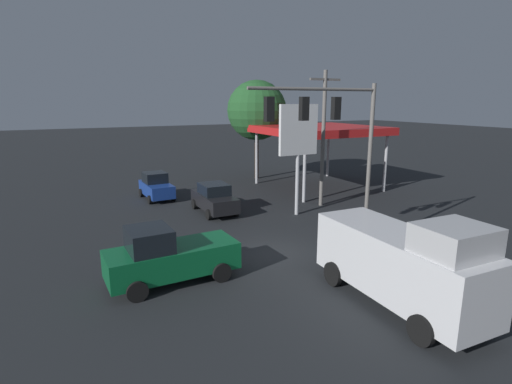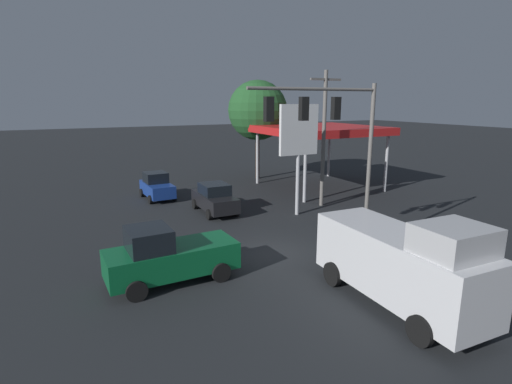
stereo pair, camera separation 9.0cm
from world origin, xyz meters
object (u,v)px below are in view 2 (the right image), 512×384
at_px(utility_pole, 324,136).
at_px(delivery_truck, 402,262).
at_px(hatchback_crossing, 157,186).
at_px(pickup_parked, 168,256).
at_px(fire_hydrant, 386,253).
at_px(traffic_signal_assembly, 332,130).
at_px(street_tree, 258,110).
at_px(price_sign, 299,135).
at_px(sedan_far, 215,198).

bearing_deg(utility_pole, delivery_truck, 65.44).
distance_m(utility_pole, hatchback_crossing, 12.78).
bearing_deg(hatchback_crossing, pickup_parked, -14.08).
xyz_separation_m(utility_pole, fire_hydrant, (3.39, 9.68, -4.42)).
relative_size(delivery_truck, hatchback_crossing, 1.77).
xyz_separation_m(traffic_signal_assembly, street_tree, (-5.64, -18.52, 0.41)).
bearing_deg(fire_hydrant, street_tree, -100.67).
distance_m(price_sign, sedan_far, 6.81).
bearing_deg(fire_hydrant, price_sign, -94.15).
height_order(traffic_signal_assembly, street_tree, street_tree).
xyz_separation_m(traffic_signal_assembly, utility_pole, (-5.16, -7.62, -1.04)).
height_order(traffic_signal_assembly, price_sign, traffic_signal_assembly).
relative_size(pickup_parked, sedan_far, 1.20).
distance_m(traffic_signal_assembly, utility_pole, 9.26).
bearing_deg(delivery_truck, price_sign, 166.74).
distance_m(pickup_parked, street_tree, 23.00).
xyz_separation_m(delivery_truck, street_tree, (-6.37, -23.77, 4.61)).
xyz_separation_m(price_sign, street_tree, (-3.26, -12.08, 1.19)).
height_order(utility_pole, fire_hydrant, utility_pole).
distance_m(sedan_far, street_tree, 13.24).
bearing_deg(hatchback_crossing, street_tree, 107.10).
bearing_deg(hatchback_crossing, price_sign, 37.55).
distance_m(price_sign, hatchback_crossing, 11.70).
bearing_deg(utility_pole, price_sign, 23.18).
xyz_separation_m(delivery_truck, fire_hydrant, (-2.50, -3.20, -1.26)).
relative_size(utility_pole, street_tree, 1.01).
xyz_separation_m(pickup_parked, fire_hydrant, (-9.32, 2.46, -0.67)).
xyz_separation_m(sedan_far, fire_hydrant, (-3.96, 11.34, -0.51)).
bearing_deg(street_tree, hatchback_crossing, 19.95).
height_order(traffic_signal_assembly, pickup_parked, traffic_signal_assembly).
relative_size(utility_pole, delivery_truck, 1.33).
distance_m(utility_pole, sedan_far, 8.48).
relative_size(utility_pole, price_sign, 1.31).
bearing_deg(price_sign, fire_hydrant, 85.85).
distance_m(utility_pole, pickup_parked, 15.09).
distance_m(traffic_signal_assembly, fire_hydrant, 6.10).
height_order(traffic_signal_assembly, utility_pole, utility_pole).
bearing_deg(delivery_truck, fire_hydrant, 143.68).
height_order(delivery_truck, fire_hydrant, delivery_truck).
bearing_deg(utility_pole, traffic_signal_assembly, 55.93).
distance_m(sedan_far, hatchback_crossing, 6.03).
xyz_separation_m(traffic_signal_assembly, hatchback_crossing, (4.70, -14.76, -4.96)).
bearing_deg(street_tree, utility_pole, 87.43).
height_order(utility_pole, street_tree, utility_pole).
relative_size(price_sign, fire_hydrant, 7.94).
relative_size(traffic_signal_assembly, fire_hydrant, 9.07).
bearing_deg(sedan_far, pickup_parked, -30.86).
bearing_deg(sedan_far, street_tree, 140.01).
distance_m(utility_pole, fire_hydrant, 11.17).
distance_m(utility_pole, street_tree, 11.00).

